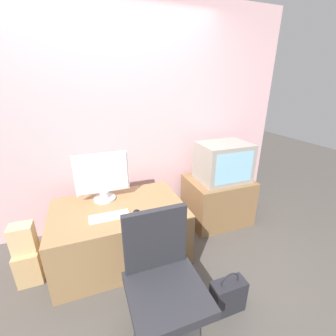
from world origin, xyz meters
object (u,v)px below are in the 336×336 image
Objects in this scene: mouse at (136,211)px; cardboard_box_lower at (30,264)px; main_monitor at (102,177)px; office_chair at (163,285)px; crt_tv at (223,162)px; handbag at (228,296)px; keyboard at (109,216)px.

cardboard_box_lower is at bearing 171.53° from mouse.
main_monitor is 0.58× the size of office_chair.
crt_tv is 1.62m from office_chair.
handbag is at bearing -54.74° from mouse.
mouse is 0.19× the size of cardboard_box_lower.
mouse is at bearing 125.26° from handbag.
cardboard_box_lower is (-2.15, -0.22, -0.65)m from crt_tv.
handbag is at bearing -30.79° from cardboard_box_lower.
keyboard is 1.18m from handbag.
mouse is at bearing -8.47° from cardboard_box_lower.
mouse reaches higher than keyboard.
keyboard is 1.48m from crt_tv.
crt_tv is at bearing 5.76° from cardboard_box_lower.
crt_tv is at bearing 13.87° from keyboard.
mouse is 1.03m from handbag.
office_chair is (0.27, -0.71, -0.18)m from keyboard.
crt_tv is at bearing -0.33° from main_monitor.
keyboard is 0.86m from cardboard_box_lower.
main_monitor is 1.18m from office_chair.
crt_tv is at bearing 17.26° from mouse.
mouse is at bearing -162.74° from crt_tv.
keyboard is at bearing -89.30° from main_monitor.
keyboard is at bearing 110.38° from office_chair.
cardboard_box_lower is (-0.98, 0.15, -0.43)m from mouse.
crt_tv is 1.59× the size of handbag.
handbag is (0.78, -0.77, -0.44)m from keyboard.
main_monitor is 1.02m from cardboard_box_lower.
office_chair is 0.58m from handbag.
crt_tv is 1.45m from handbag.
main_monitor reaches higher than crt_tv.
keyboard is 0.60× the size of crt_tv.
mouse is (0.25, -0.37, -0.23)m from main_monitor.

